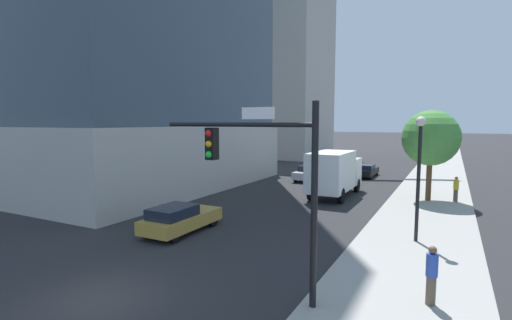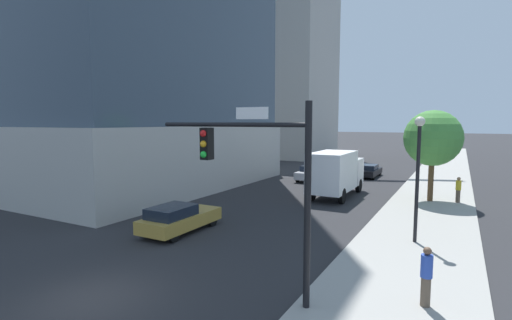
# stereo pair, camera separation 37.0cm
# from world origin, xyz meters

# --- Properties ---
(ground_plane) EXTENTS (400.00, 400.00, 0.00)m
(ground_plane) POSITION_xyz_m (0.00, 0.00, 0.00)
(ground_plane) COLOR #28282B
(sidewalk) EXTENTS (5.26, 120.00, 0.15)m
(sidewalk) POSITION_xyz_m (8.52, 20.00, 0.07)
(sidewalk) COLOR #9E9B93
(sidewalk) RESTS_ON ground
(construction_building) EXTENTS (20.88, 15.18, 41.03)m
(construction_building) POSITION_xyz_m (-14.68, 49.10, 18.00)
(construction_building) COLOR #B2AFA8
(construction_building) RESTS_ON ground
(traffic_light_pole) EXTENTS (5.33, 0.48, 6.04)m
(traffic_light_pole) POSITION_xyz_m (4.66, 2.50, 4.23)
(traffic_light_pole) COLOR black
(traffic_light_pole) RESTS_ON sidewalk
(street_lamp) EXTENTS (0.44, 0.44, 5.69)m
(street_lamp) POSITION_xyz_m (8.46, 10.59, 3.88)
(street_lamp) COLOR black
(street_lamp) RESTS_ON sidewalk
(street_tree) EXTENTS (3.80, 3.80, 6.25)m
(street_tree) POSITION_xyz_m (8.41, 20.74, 4.47)
(street_tree) COLOR brown
(street_tree) RESTS_ON sidewalk
(car_silver) EXTENTS (1.74, 4.77, 1.46)m
(car_silver) POSITION_xyz_m (-2.32, 26.43, 0.73)
(car_silver) COLOR #B7B7BC
(car_silver) RESTS_ON ground
(car_gold) EXTENTS (1.94, 4.58, 1.44)m
(car_gold) POSITION_xyz_m (-2.32, 7.04, 0.73)
(car_gold) COLOR #AD8938
(car_gold) RESTS_ON ground
(car_black) EXTENTS (1.84, 4.80, 1.27)m
(car_black) POSITION_xyz_m (2.03, 31.28, 0.64)
(car_black) COLOR black
(car_black) RESTS_ON ground
(box_truck) EXTENTS (2.47, 7.03, 3.42)m
(box_truck) POSITION_xyz_m (2.03, 19.68, 1.90)
(box_truck) COLOR silver
(box_truck) RESTS_ON ground
(pedestrian_blue_shirt) EXTENTS (0.34, 0.34, 1.80)m
(pedestrian_blue_shirt) POSITION_xyz_m (9.38, 4.25, 1.08)
(pedestrian_blue_shirt) COLOR brown
(pedestrian_blue_shirt) RESTS_ON sidewalk
(pedestrian_yellow_shirt) EXTENTS (0.34, 0.34, 1.73)m
(pedestrian_yellow_shirt) POSITION_xyz_m (10.11, 21.09, 1.04)
(pedestrian_yellow_shirt) COLOR brown
(pedestrian_yellow_shirt) RESTS_ON sidewalk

